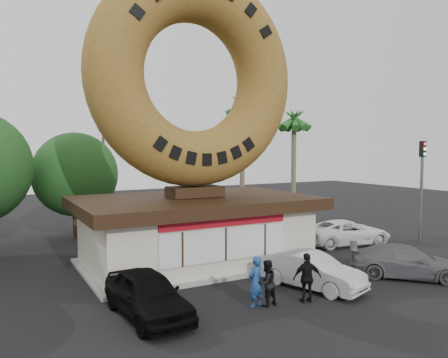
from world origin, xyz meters
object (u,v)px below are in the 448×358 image
at_px(person_left, 256,282).
at_px(car_black, 147,294).
at_px(giant_donut, 194,77).
at_px(person_right, 307,278).
at_px(car_grey, 406,262).
at_px(car_white, 347,232).
at_px(person_center, 267,283).
at_px(donut_shop, 195,228).
at_px(car_silver, 312,271).
at_px(street_lamp, 106,166).
at_px(traffic_signal, 422,178).

bearing_deg(person_left, car_black, -29.25).
bearing_deg(giant_donut, person_right, -79.16).
relative_size(person_left, car_grey, 0.38).
bearing_deg(car_white, giant_donut, 98.16).
bearing_deg(person_center, car_white, -157.02).
height_order(donut_shop, car_silver, donut_shop).
xyz_separation_m(street_lamp, traffic_signal, (15.86, -12.01, -0.61)).
bearing_deg(car_black, person_right, -18.73).
distance_m(traffic_signal, person_left, 15.50).
relative_size(street_lamp, car_silver, 1.86).
height_order(person_center, person_right, person_right).
relative_size(street_lamp, person_left, 4.40).
bearing_deg(giant_donut, car_white, -2.27).
xyz_separation_m(traffic_signal, car_black, (-18.26, -3.40, -3.10)).
height_order(street_lamp, car_white, street_lamp).
bearing_deg(car_silver, car_black, 158.64).
bearing_deg(traffic_signal, car_silver, -162.15).
height_order(giant_donut, traffic_signal, giant_donut).
relative_size(donut_shop, street_lamp, 1.40).
distance_m(person_left, car_black, 3.80).
bearing_deg(car_white, traffic_signal, -100.03).
height_order(traffic_signal, car_grey, traffic_signal).
xyz_separation_m(street_lamp, car_white, (11.50, -10.38, -3.77)).
distance_m(donut_shop, car_silver, 6.31).
relative_size(traffic_signal, person_left, 3.34).
bearing_deg(person_right, donut_shop, -60.68).
bearing_deg(street_lamp, car_silver, -74.44).
relative_size(street_lamp, car_grey, 1.68).
height_order(person_center, car_grey, person_center).
height_order(car_silver, car_grey, car_silver).
height_order(car_black, car_grey, car_black).
distance_m(donut_shop, person_right, 7.04).
height_order(traffic_signal, person_center, traffic_signal).
height_order(traffic_signal, car_silver, traffic_signal).
distance_m(person_left, person_right, 1.97).
relative_size(car_grey, car_white, 0.93).
bearing_deg(car_black, car_silver, -6.52).
bearing_deg(car_silver, car_grey, -28.75).
height_order(street_lamp, car_black, street_lamp).
distance_m(person_right, car_black, 5.77).
xyz_separation_m(person_left, car_white, (10.23, 5.97, -0.19)).
height_order(person_center, car_silver, person_center).
relative_size(giant_donut, traffic_signal, 1.71).
height_order(person_right, car_silver, person_right).
distance_m(street_lamp, car_silver, 16.74).
bearing_deg(person_right, giant_donut, -60.71).
xyz_separation_m(car_silver, car_white, (7.12, 5.32, 0.01)).
xyz_separation_m(donut_shop, giant_donut, (0.00, 0.02, 7.24)).
distance_m(person_center, car_grey, 7.32).
height_order(donut_shop, car_grey, donut_shop).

